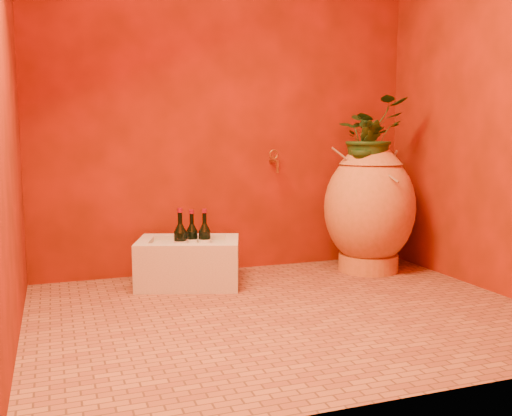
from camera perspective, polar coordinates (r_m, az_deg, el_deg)
name	(u,v)px	position (r m, az deg, el deg)	size (l,w,h in m)	color
floor	(287,312)	(2.92, 3.10, -10.39)	(2.50, 2.50, 0.00)	#955231
wall_back	(228,77)	(3.74, -2.84, 12.91)	(2.50, 0.02, 2.50)	#521904
wall_left	(2,44)	(2.59, -24.08, 14.75)	(0.02, 2.00, 2.50)	#521904
wall_right	(499,68)	(3.48, 23.13, 12.75)	(0.02, 2.00, 2.50)	#521904
amphora	(369,207)	(3.77, 11.28, 0.08)	(0.68, 0.68, 0.84)	#CE763A
stone_basin	(189,263)	(3.41, -6.76, -5.51)	(0.68, 0.58, 0.28)	beige
wine_bottle_a	(192,241)	(3.43, -6.42, -3.31)	(0.07, 0.07, 0.29)	black
wine_bottle_b	(180,243)	(3.33, -7.57, -3.50)	(0.08, 0.08, 0.32)	black
wine_bottle_c	(205,241)	(3.40, -5.15, -3.34)	(0.07, 0.07, 0.30)	black
wall_tap	(275,160)	(3.75, 1.87, 4.81)	(0.07, 0.14, 0.15)	#9D6A24
plant_main	(370,135)	(3.74, 11.30, 7.14)	(0.44, 0.38, 0.49)	#1B4017
plant_side	(366,147)	(3.65, 10.95, 6.01)	(0.19, 0.15, 0.34)	#1B4017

